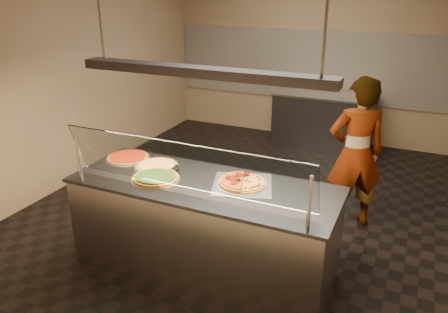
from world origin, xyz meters
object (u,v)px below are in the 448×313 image
at_px(sneeze_guard, 184,167).
at_px(half_pizza_sausage, 254,184).
at_px(perforated_tray, 243,184).
at_px(serving_counter, 204,227).
at_px(worker, 356,154).
at_px(pizza_cheese, 157,166).
at_px(prep_table, 323,121).
at_px(half_pizza_pepperoni, 232,179).
at_px(heat_lamp_housing, 201,72).
at_px(pizza_spinach, 156,177).
at_px(pizza_spatula, 167,165).
at_px(pizza_tomato, 128,157).

relative_size(sneeze_guard, half_pizza_sausage, 4.66).
relative_size(sneeze_guard, perforated_tray, 3.36).
relative_size(serving_counter, worker, 1.43).
height_order(pizza_cheese, prep_table, pizza_cheese).
bearing_deg(half_pizza_pepperoni, heat_lamp_housing, -153.34).
height_order(pizza_spinach, heat_lamp_housing, heat_lamp_housing).
height_order(half_pizza_pepperoni, pizza_spatula, half_pizza_pepperoni).
relative_size(serving_counter, half_pizza_sausage, 5.16).
relative_size(serving_counter, pizza_tomato, 5.51).
relative_size(half_pizza_pepperoni, prep_table, 0.29).
height_order(sneeze_guard, prep_table, sneeze_guard).
distance_m(perforated_tray, pizza_tomato, 1.34).
xyz_separation_m(serving_counter, worker, (1.14, 1.50, 0.41)).
xyz_separation_m(perforated_tray, half_pizza_pepperoni, (-0.10, 0.00, 0.03)).
relative_size(pizza_cheese, heat_lamp_housing, 0.19).
distance_m(serving_counter, pizza_spatula, 0.73).
distance_m(pizza_tomato, prep_table, 3.96).
bearing_deg(sneeze_guard, perforated_tray, 53.57).
height_order(sneeze_guard, pizza_cheese, sneeze_guard).
distance_m(half_pizza_pepperoni, pizza_tomato, 1.23).
bearing_deg(half_pizza_sausage, sneeze_guard, -134.34).
bearing_deg(worker, pizza_spinach, 17.22).
relative_size(perforated_tray, pizza_spatula, 2.47).
height_order(pizza_spatula, worker, worker).
xyz_separation_m(pizza_spinach, prep_table, (0.70, 4.05, -0.48)).
relative_size(serving_counter, heat_lamp_housing, 1.08).
bearing_deg(serving_counter, heat_lamp_housing, 90.00).
bearing_deg(worker, pizza_tomato, 2.89).
height_order(sneeze_guard, perforated_tray, sneeze_guard).
distance_m(serving_counter, pizza_spinach, 0.66).
bearing_deg(serving_counter, sneeze_guard, -90.00).
bearing_deg(pizza_cheese, worker, 37.85).
distance_m(pizza_tomato, heat_lamp_housing, 1.43).
relative_size(pizza_tomato, worker, 0.26).
distance_m(prep_table, heat_lamp_housing, 4.22).
distance_m(perforated_tray, pizza_spatula, 0.84).
relative_size(half_pizza_sausage, pizza_spatula, 1.78).
xyz_separation_m(serving_counter, pizza_spinach, (-0.45, -0.10, 0.48)).
height_order(perforated_tray, pizza_spinach, pizza_spinach).
bearing_deg(heat_lamp_housing, serving_counter, -90.00).
distance_m(pizza_cheese, pizza_spatula, 0.10).
height_order(sneeze_guard, half_pizza_sausage, sneeze_guard).
relative_size(pizza_spinach, pizza_tomato, 1.02).
xyz_separation_m(half_pizza_pepperoni, pizza_cheese, (-0.83, 0.03, -0.02)).
xyz_separation_m(pizza_cheese, pizza_tomato, (-0.40, 0.07, 0.00)).
bearing_deg(serving_counter, pizza_cheese, 165.92).
xyz_separation_m(half_pizza_sausage, pizza_spinach, (-0.90, -0.22, -0.01)).
bearing_deg(worker, serving_counter, 24.70).
relative_size(half_pizza_pepperoni, worker, 0.28).
bearing_deg(pizza_cheese, half_pizza_sausage, -1.83).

